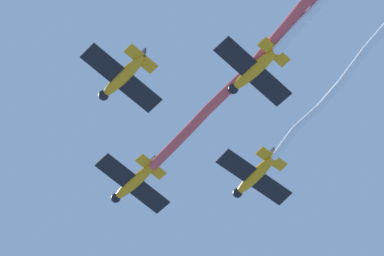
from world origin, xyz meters
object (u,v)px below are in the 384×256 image
airplane_lead (133,183)px  airplane_slot (254,71)px  airplane_right_wing (254,176)px  airplane_left_wing (122,77)px

airplane_lead → airplane_slot: bearing=177.9°
airplane_right_wing → airplane_slot: (-11.24, 0.01, -0.50)m
airplane_lead → airplane_right_wing: 11.25m
airplane_slot → airplane_right_wing: bearing=-46.8°
airplane_right_wing → airplane_slot: bearing=138.6°
airplane_lead → airplane_slot: airplane_lead is taller
airplane_lead → airplane_right_wing: bearing=-137.0°
airplane_lead → airplane_left_wing: 11.24m
airplane_left_wing → airplane_right_wing: size_ratio=0.98×
airplane_right_wing → airplane_slot: 11.25m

